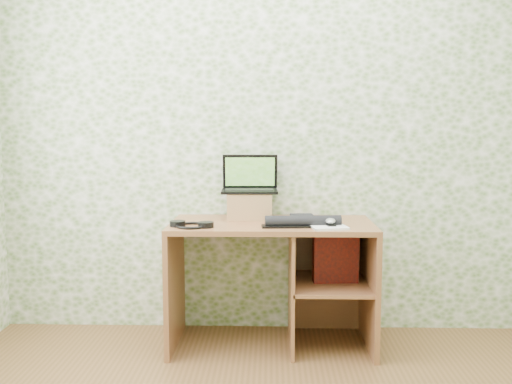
{
  "coord_description": "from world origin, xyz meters",
  "views": [
    {
      "loc": [
        -0.01,
        -1.9,
        1.31
      ],
      "look_at": [
        -0.09,
        1.39,
        0.94
      ],
      "focal_mm": 40.0,
      "sensor_mm": 36.0,
      "label": 1
    }
  ],
  "objects_px": {
    "riser": "(250,205)",
    "notepad": "(326,225)",
    "laptop": "(250,183)",
    "keyboard": "(303,221)",
    "desk": "(284,266)"
  },
  "relations": [
    {
      "from": "desk",
      "to": "notepad",
      "type": "relative_size",
      "value": 4.32
    },
    {
      "from": "riser",
      "to": "keyboard",
      "type": "xyz_separation_m",
      "value": [
        0.31,
        -0.23,
        -0.06
      ]
    },
    {
      "from": "keyboard",
      "to": "desk",
      "type": "bearing_deg",
      "value": 126.2
    },
    {
      "from": "desk",
      "to": "notepad",
      "type": "distance_m",
      "value": 0.39
    },
    {
      "from": "desk",
      "to": "laptop",
      "type": "distance_m",
      "value": 0.55
    },
    {
      "from": "keyboard",
      "to": "notepad",
      "type": "xyz_separation_m",
      "value": [
        0.13,
        -0.04,
        -0.02
      ]
    },
    {
      "from": "laptop",
      "to": "notepad",
      "type": "bearing_deg",
      "value": -36.95
    },
    {
      "from": "desk",
      "to": "riser",
      "type": "relative_size",
      "value": 4.43
    },
    {
      "from": "desk",
      "to": "riser",
      "type": "distance_m",
      "value": 0.43
    },
    {
      "from": "keyboard",
      "to": "riser",
      "type": "bearing_deg",
      "value": 139.34
    },
    {
      "from": "desk",
      "to": "riser",
      "type": "bearing_deg",
      "value": 151.76
    },
    {
      "from": "desk",
      "to": "notepad",
      "type": "height_order",
      "value": "notepad"
    },
    {
      "from": "desk",
      "to": "notepad",
      "type": "xyz_separation_m",
      "value": [
        0.23,
        -0.16,
        0.28
      ]
    },
    {
      "from": "riser",
      "to": "notepad",
      "type": "xyz_separation_m",
      "value": [
        0.45,
        -0.28,
        -0.07
      ]
    },
    {
      "from": "laptop",
      "to": "keyboard",
      "type": "height_order",
      "value": "laptop"
    }
  ]
}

